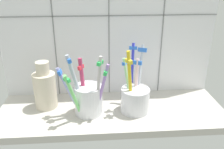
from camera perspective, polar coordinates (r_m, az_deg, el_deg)
counter_slab at (r=71.05cm, az=-0.06°, el=-8.86°), size 64.00×22.00×2.00cm
tile_wall_back at (r=74.01cm, az=-0.77°, el=10.54°), size 64.00×2.20×45.00cm
toothbrush_cup_left at (r=66.98cm, az=-5.68°, el=-5.30°), size 13.82×10.06×17.66cm
toothbrush_cup_right at (r=68.49cm, az=5.33°, el=-5.17°), size 8.06×11.47×18.00cm
ceramic_vase at (r=72.01cm, az=-15.34°, el=-3.10°), size 6.34×6.34×13.74cm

